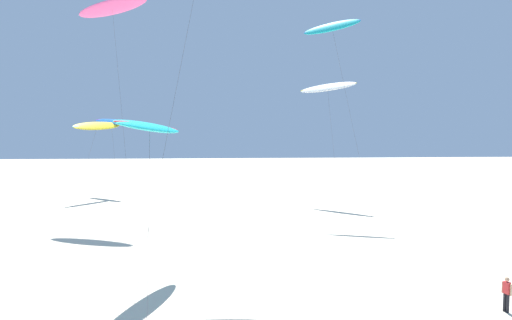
{
  "coord_description": "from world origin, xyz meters",
  "views": [
    {
      "loc": [
        -0.86,
        2.8,
        8.66
      ],
      "look_at": [
        0.82,
        23.78,
        7.32
      ],
      "focal_mm": 28.21,
      "sensor_mm": 36.0,
      "label": 1
    }
  ],
  "objects_px": {
    "flying_kite_0": "(112,7)",
    "person_mid_field": "(507,293)",
    "flying_kite_3": "(327,87)",
    "flying_kite_7": "(97,126)",
    "flying_kite_5": "(332,27)",
    "flying_kite_6": "(150,127)",
    "flying_kite_1": "(111,122)"
  },
  "relations": [
    {
      "from": "flying_kite_3",
      "to": "person_mid_field",
      "type": "distance_m",
      "value": 34.17
    },
    {
      "from": "flying_kite_7",
      "to": "flying_kite_6",
      "type": "bearing_deg",
      "value": -68.32
    },
    {
      "from": "flying_kite_0",
      "to": "flying_kite_7",
      "type": "relative_size",
      "value": 1.78
    },
    {
      "from": "flying_kite_3",
      "to": "flying_kite_6",
      "type": "relative_size",
      "value": 1.25
    },
    {
      "from": "flying_kite_1",
      "to": "flying_kite_3",
      "type": "xyz_separation_m",
      "value": [
        28.86,
        -9.51,
        4.01
      ]
    },
    {
      "from": "person_mid_field",
      "to": "flying_kite_0",
      "type": "bearing_deg",
      "value": 135.73
    },
    {
      "from": "flying_kite_5",
      "to": "person_mid_field",
      "type": "distance_m",
      "value": 30.23
    },
    {
      "from": "flying_kite_6",
      "to": "flying_kite_7",
      "type": "distance_m",
      "value": 34.32
    },
    {
      "from": "flying_kite_3",
      "to": "flying_kite_1",
      "type": "bearing_deg",
      "value": 161.75
    },
    {
      "from": "flying_kite_3",
      "to": "flying_kite_6",
      "type": "bearing_deg",
      "value": -123.79
    },
    {
      "from": "flying_kite_7",
      "to": "person_mid_field",
      "type": "relative_size",
      "value": 7.32
    },
    {
      "from": "flying_kite_0",
      "to": "person_mid_field",
      "type": "distance_m",
      "value": 40.27
    },
    {
      "from": "flying_kite_3",
      "to": "flying_kite_5",
      "type": "distance_m",
      "value": 9.58
    },
    {
      "from": "flying_kite_0",
      "to": "flying_kite_5",
      "type": "relative_size",
      "value": 1.08
    },
    {
      "from": "flying_kite_0",
      "to": "flying_kite_5",
      "type": "height_order",
      "value": "flying_kite_0"
    },
    {
      "from": "flying_kite_6",
      "to": "flying_kite_5",
      "type": "bearing_deg",
      "value": 48.88
    },
    {
      "from": "flying_kite_6",
      "to": "flying_kite_0",
      "type": "bearing_deg",
      "value": 110.31
    },
    {
      "from": "flying_kite_5",
      "to": "flying_kite_6",
      "type": "height_order",
      "value": "flying_kite_5"
    },
    {
      "from": "flying_kite_1",
      "to": "flying_kite_3",
      "type": "bearing_deg",
      "value": -18.25
    },
    {
      "from": "flying_kite_7",
      "to": "flying_kite_0",
      "type": "bearing_deg",
      "value": -66.47
    },
    {
      "from": "flying_kite_0",
      "to": "flying_kite_3",
      "type": "distance_m",
      "value": 25.96
    },
    {
      "from": "flying_kite_5",
      "to": "flying_kite_3",
      "type": "bearing_deg",
      "value": 78.34
    },
    {
      "from": "flying_kite_1",
      "to": "person_mid_field",
      "type": "bearing_deg",
      "value": -53.99
    },
    {
      "from": "flying_kite_7",
      "to": "flying_kite_3",
      "type": "bearing_deg",
      "value": -11.86
    },
    {
      "from": "flying_kite_1",
      "to": "flying_kite_5",
      "type": "bearing_deg",
      "value": -32.49
    },
    {
      "from": "flying_kite_3",
      "to": "person_mid_field",
      "type": "relative_size",
      "value": 8.83
    },
    {
      "from": "flying_kite_0",
      "to": "flying_kite_7",
      "type": "distance_m",
      "value": 18.68
    },
    {
      "from": "flying_kite_0",
      "to": "person_mid_field",
      "type": "bearing_deg",
      "value": -44.27
    },
    {
      "from": "flying_kite_3",
      "to": "flying_kite_7",
      "type": "height_order",
      "value": "flying_kite_3"
    },
    {
      "from": "flying_kite_5",
      "to": "flying_kite_7",
      "type": "height_order",
      "value": "flying_kite_5"
    },
    {
      "from": "flying_kite_0",
      "to": "person_mid_field",
      "type": "height_order",
      "value": "flying_kite_0"
    },
    {
      "from": "flying_kite_1",
      "to": "person_mid_field",
      "type": "height_order",
      "value": "flying_kite_1"
    }
  ]
}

